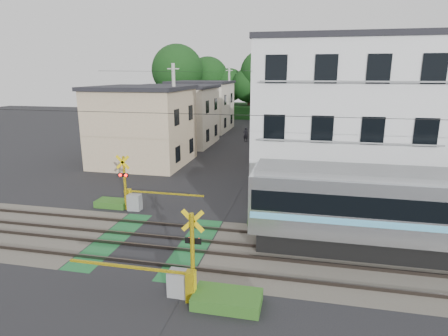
% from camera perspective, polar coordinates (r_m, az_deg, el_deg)
% --- Properties ---
extents(ground, '(120.00, 120.00, 0.00)m').
position_cam_1_polar(ground, '(17.22, -10.91, -11.09)').
color(ground, black).
extents(track_bed, '(120.00, 120.00, 0.14)m').
position_cam_1_polar(track_bed, '(17.20, -10.92, -10.98)').
color(track_bed, '#47423A').
rests_on(track_bed, ground).
extents(crossing_signal_near, '(4.74, 0.65, 3.09)m').
position_cam_1_polar(crossing_signal_near, '(13.03, -6.62, -16.23)').
color(crossing_signal_near, yellow).
rests_on(crossing_signal_near, ground).
extents(crossing_signal_far, '(4.74, 0.65, 3.09)m').
position_cam_1_polar(crossing_signal_far, '(21.06, -13.65, -4.37)').
color(crossing_signal_far, yellow).
rests_on(crossing_signal_far, ground).
extents(apartment_block, '(10.20, 8.36, 9.30)m').
position_cam_1_polar(apartment_block, '(23.98, 17.41, 7.31)').
color(apartment_block, silver).
rests_on(apartment_block, ground).
extents(houses_row, '(22.07, 31.35, 6.80)m').
position_cam_1_polar(houses_row, '(40.82, 3.59, 8.57)').
color(houses_row, tan).
rests_on(houses_row, ground).
extents(tree_hill, '(40.00, 13.85, 11.84)m').
position_cam_1_polar(tree_hill, '(63.30, 5.99, 12.59)').
color(tree_hill, '#133612').
rests_on(tree_hill, ground).
extents(catenary, '(60.00, 5.04, 7.00)m').
position_cam_1_polar(catenary, '(14.73, 10.46, -0.14)').
color(catenary, '#2D2D33').
rests_on(catenary, ground).
extents(utility_poles, '(7.90, 42.00, 8.00)m').
position_cam_1_polar(utility_poles, '(38.11, 0.97, 9.45)').
color(utility_poles, '#A5A5A0').
rests_on(utility_poles, ground).
extents(pedestrian, '(0.61, 0.43, 1.57)m').
position_cam_1_polar(pedestrian, '(40.92, 3.33, 5.12)').
color(pedestrian, '#282832').
rests_on(pedestrian, ground).
extents(weed_patches, '(10.25, 8.80, 0.40)m').
position_cam_1_polar(weed_patches, '(16.50, -5.32, -11.35)').
color(weed_patches, '#2D5E1E').
rests_on(weed_patches, ground).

